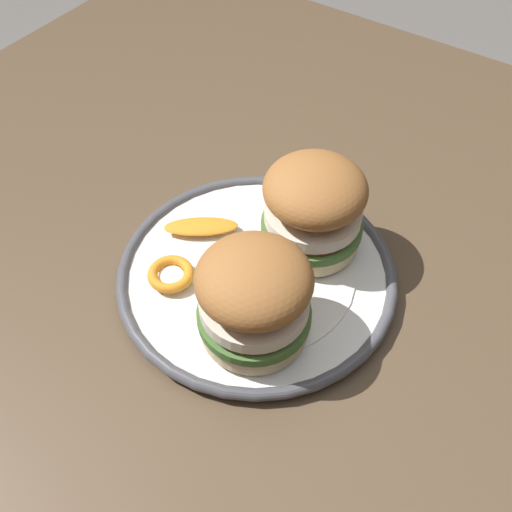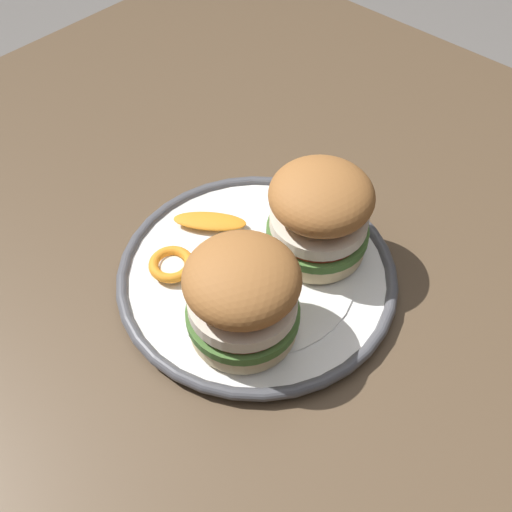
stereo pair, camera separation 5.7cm
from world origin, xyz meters
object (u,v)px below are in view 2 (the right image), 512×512
(dining_table, at_px, (299,359))
(dinner_plate, at_px, (256,275))
(sandwich_half_right, at_px, (242,295))
(sandwich_half_left, at_px, (320,213))

(dining_table, distance_m, dinner_plate, 0.12)
(dining_table, bearing_deg, sandwich_half_right, -112.95)
(dinner_plate, relative_size, sandwich_half_right, 2.48)
(dinner_plate, relative_size, sandwich_half_left, 2.53)
(dining_table, height_order, sandwich_half_right, sandwich_half_right)
(dinner_plate, height_order, sandwich_half_right, sandwich_half_right)
(dining_table, xyz_separation_m, sandwich_half_right, (-0.03, -0.06, 0.16))
(sandwich_half_right, bearing_deg, dinner_plate, 122.84)
(sandwich_half_left, distance_m, sandwich_half_right, 0.13)
(dinner_plate, bearing_deg, dining_table, 1.34)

